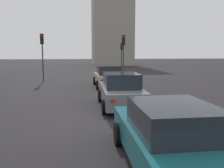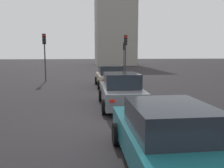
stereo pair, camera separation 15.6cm
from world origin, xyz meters
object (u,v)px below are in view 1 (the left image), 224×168
Objects in this scene: car_beige_left_lead at (108,77)px; traffic_light_near_right at (124,48)px; traffic_light_near_left at (122,51)px; traffic_light_far_left at (42,47)px; car_teal_left_third at (170,137)px; car_grey_left_second at (121,91)px.

traffic_light_near_right is (4.03, -1.89, 2.21)m from car_beige_left_lead.
traffic_light_far_left is (-7.95, 8.43, 0.28)m from traffic_light_near_left.
traffic_light_near_right is (-7.80, 1.16, 0.25)m from traffic_light_near_left.
car_beige_left_lead is 12.37m from traffic_light_near_left.
car_teal_left_third is at bearing -1.74° from traffic_light_near_left.
car_beige_left_lead is 1.15× the size of traffic_light_near_left.
traffic_light_far_left reaches higher than car_teal_left_third.
traffic_light_near_right reaches higher than car_teal_left_third.
car_beige_left_lead is at bearing -26.19° from traffic_light_near_right.
traffic_light_far_left is (16.72, 5.28, 2.27)m from car_teal_left_third.
traffic_light_near_left is (11.83, -3.05, 1.96)m from car_beige_left_lead.
traffic_light_near_right is at bearing -6.66° from car_teal_left_third.
traffic_light_far_left is at bearing -89.98° from traffic_light_near_right.
traffic_light_far_left reaches higher than traffic_light_near_left.
traffic_light_near_right is at bearing -10.10° from car_grey_left_second.
traffic_light_near_left is at bearing 135.76° from traffic_light_far_left.
car_grey_left_second is (-6.72, 0.18, 0.01)m from car_beige_left_lead.
car_teal_left_third is 1.12× the size of traffic_light_near_right.
car_beige_left_lead is 6.73m from car_grey_left_second.
traffic_light_far_left reaches higher than traffic_light_near_right.
traffic_light_far_left is at bearing 26.89° from car_grey_left_second.
traffic_light_near_left reaches higher than car_beige_left_lead.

